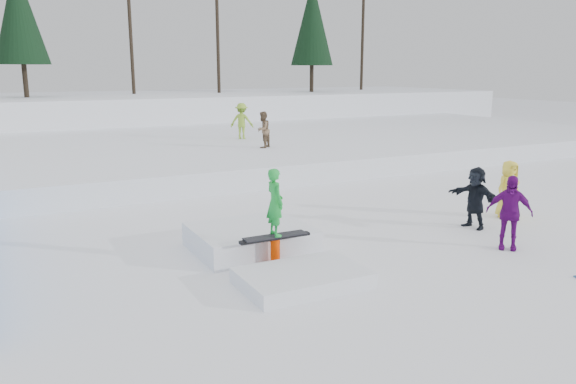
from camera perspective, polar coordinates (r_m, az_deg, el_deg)
name	(u,v)px	position (r m, az deg, el deg)	size (l,w,h in m)	color
ground	(310,261)	(12.39, 2.21, -6.97)	(120.00, 120.00, 0.00)	white
snow_berm	(92,113)	(40.68, -19.28, 7.59)	(60.00, 14.00, 2.40)	white
snow_midrise	(140,151)	(27.05, -14.77, 4.09)	(50.00, 18.00, 0.80)	white
treeline	(184,19)	(40.40, -10.49, 16.91)	(40.24, 4.22, 10.50)	black
walker_olive	(263,130)	(24.14, -2.56, 6.34)	(0.75, 0.59, 1.55)	brown
walker_ygreen	(242,121)	(27.33, -4.72, 7.19)	(1.11, 0.64, 1.72)	#8CBB33
spectator_purple	(509,212)	(13.91, 21.55, -1.95)	(1.02, 0.43, 1.74)	#630A73
spectator_yellow	(508,189)	(16.90, 21.47, 0.27)	(0.79, 0.52, 1.63)	yellow
spectator_dark	(475,198)	(15.48, 18.49, -0.54)	(1.51, 0.48, 1.63)	black
jib_rail_feature	(264,245)	(12.44, -2.48, -5.42)	(2.60, 4.40, 2.11)	white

